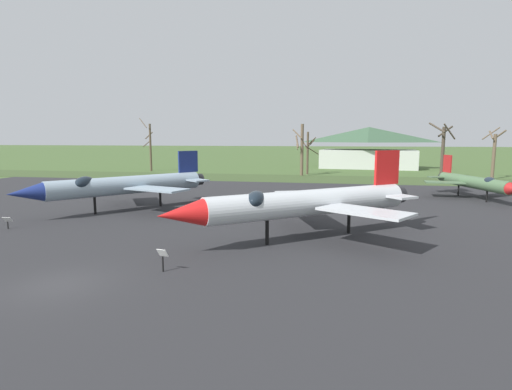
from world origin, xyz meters
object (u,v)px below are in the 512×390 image
Objects in this scene: visitor_building at (368,147)px; jet_fighter_rear_center at (303,203)px; jet_fighter_front_left at (122,185)px; jet_fighter_rear_left at (474,182)px; info_placard_front_left at (8,221)px; info_placard_rear_center at (163,258)px.

jet_fighter_rear_center is at bearing -97.79° from visitor_building.
jet_fighter_front_left is 34.71m from jet_fighter_rear_left.
info_placard_front_left is 0.04× the size of visitor_building.
jet_fighter_front_left is 1.19× the size of jet_fighter_rear_left.
visitor_building reaches higher than jet_fighter_rear_center.
info_placard_rear_center is at bearing -24.08° from info_placard_front_left.
jet_fighter_front_left is 17.62m from jet_fighter_rear_center.
jet_fighter_front_left is 16.59× the size of info_placard_front_left.
info_placard_rear_center is at bearing -129.06° from jet_fighter_rear_center.
jet_fighter_front_left is 12.68× the size of info_placard_rear_center.
info_placard_rear_center is at bearing -101.66° from visitor_building.
jet_fighter_rear_left is at bearing 30.23° from info_placard_front_left.
info_placard_front_left is at bearing -114.16° from visitor_building.
info_placard_front_left is 0.06× the size of jet_fighter_rear_center.
visitor_building is (8.74, 63.88, 1.97)m from jet_fighter_rear_center.
info_placard_front_left is 42.06m from jet_fighter_rear_left.
info_placard_front_left is 20.42m from jet_fighter_rear_center.
jet_fighter_front_left reaches higher than info_placard_front_left.
info_placard_rear_center reaches higher than info_placard_front_left.
jet_fighter_rear_center reaches higher than info_placard_rear_center.
jet_fighter_rear_left is (36.32, 21.16, 1.25)m from info_placard_front_left.
jet_fighter_rear_center is 64.50m from visitor_building.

